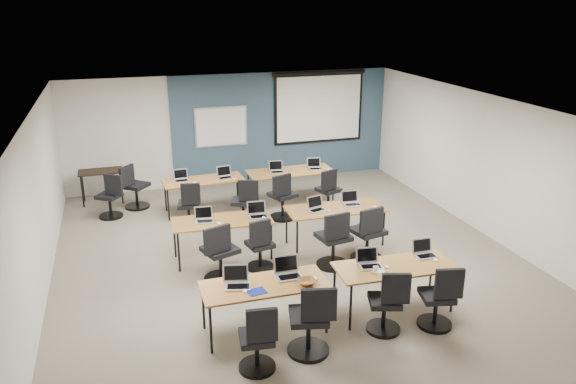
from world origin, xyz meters
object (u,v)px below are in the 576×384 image
object	(u,v)px
task_chair_4	(220,257)
whiteboard	(221,127)
projector_screen	(319,103)
laptop_11	(315,166)
training_table_back_right	(291,173)
laptop_6	(316,207)
utility_table	(101,175)
laptop_2	(369,262)
laptop_0	(237,281)
laptop_5	(258,213)
task_chair_7	(368,238)
task_chair_10	(282,200)
task_chair_11	(328,194)
task_chair_0	(258,344)
task_chair_1	(311,325)
spare_chair_b	(111,200)
task_chair_3	(439,302)
training_table_front_left	(264,287)
laptop_1	(288,271)
laptop_8	(181,178)
laptop_4	(204,218)
task_chair_9	(245,206)
training_table_mid_right	(335,210)
training_table_back_left	(203,182)
training_table_front_right	(395,269)
laptop_9	(225,175)
task_chair_2	(387,307)
training_table_mid_left	(222,223)
laptop_7	(351,201)
task_chair_5	(260,249)
spare_chair_a	(134,190)
laptop_10	(277,169)

from	to	relation	value
task_chair_4	whiteboard	bearing A→B (deg)	59.34
projector_screen	laptop_11	world-z (taller)	projector_screen
projector_screen	training_table_back_right	world-z (taller)	projector_screen
laptop_6	utility_table	xyz separation A→B (m)	(-3.79, 3.67, -0.13)
laptop_11	laptop_2	bearing A→B (deg)	-89.57
training_table_back_right	laptop_0	world-z (taller)	laptop_0
laptop_5	task_chair_7	distance (m)	1.99
laptop_5	task_chair_10	size ratio (longest dim) A/B	0.33
task_chair_4	task_chair_11	bearing A→B (deg)	21.95
task_chair_0	projector_screen	bearing A→B (deg)	71.97
task_chair_1	spare_chair_b	world-z (taller)	task_chair_1
whiteboard	task_chair_3	xyz separation A→B (m)	(1.63, -7.25, -1.05)
training_table_front_left	laptop_1	world-z (taller)	laptop_1
projector_screen	laptop_8	xyz separation A→B (m)	(-3.71, -1.66, -1.10)
laptop_4	laptop_6	bearing A→B (deg)	5.03
laptop_0	task_chair_9	xyz separation A→B (m)	(0.98, 3.81, -0.39)
training_table_mid_right	training_table_back_left	world-z (taller)	same
laptop_6	spare_chair_b	world-z (taller)	spare_chair_b
training_table_front_right	laptop_9	distance (m)	5.12
task_chair_0	laptop_8	bearing A→B (deg)	99.20
task_chair_2	task_chair_11	bearing A→B (deg)	95.60
laptop_6	training_table_mid_left	bearing A→B (deg)	164.53
laptop_7	laptop_8	size ratio (longest dim) A/B	1.07
projector_screen	laptop_8	bearing A→B (deg)	-155.83
laptop_0	spare_chair_b	distance (m)	5.27
laptop_5	laptop_2	bearing A→B (deg)	-61.24
laptop_6	laptop_8	world-z (taller)	laptop_6
training_table_mid_left	training_table_mid_right	distance (m)	2.11
training_table_mid_right	laptop_1	size ratio (longest dim) A/B	5.12
laptop_6	task_chair_11	world-z (taller)	task_chair_11
task_chair_5	task_chair_7	bearing A→B (deg)	-19.48
training_table_back_left	task_chair_7	xyz separation A→B (m)	(2.34, -3.25, -0.24)
laptop_11	spare_chair_b	bearing A→B (deg)	-171.18
laptop_4	laptop_7	xyz separation A→B (m)	(2.77, 0.00, 0.00)
training_table_back_left	laptop_0	size ratio (longest dim) A/B	4.92
task_chair_2	task_chair_10	distance (m)	4.45
task_chair_5	spare_chair_a	bearing A→B (deg)	105.10
laptop_0	laptop_6	distance (m)	3.09
laptop_4	spare_chair_b	world-z (taller)	spare_chair_b
task_chair_7	spare_chair_b	world-z (taller)	task_chair_7
task_chair_9	utility_table	distance (m)	3.56
laptop_0	task_chair_3	world-z (taller)	laptop_0
spare_chair_b	laptop_9	bearing A→B (deg)	29.07
task_chair_1	laptop_9	size ratio (longest dim) A/B	3.29
task_chair_4	task_chair_5	bearing A→B (deg)	-1.97
task_chair_2	laptop_10	world-z (taller)	laptop_10
training_table_back_left	spare_chair_a	world-z (taller)	spare_chair_a
task_chair_1	task_chair_3	world-z (taller)	task_chair_1
laptop_7	spare_chair_b	world-z (taller)	spare_chair_b
training_table_front_right	training_table_back_right	size ratio (longest dim) A/B	0.91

